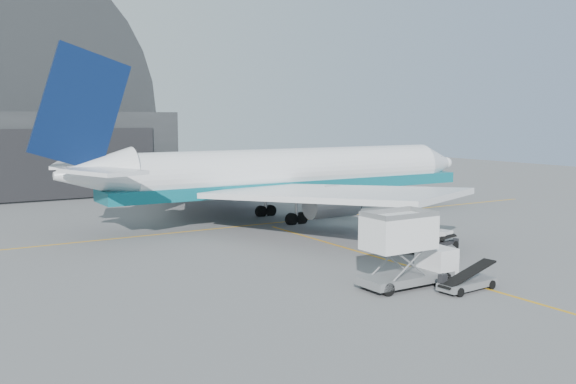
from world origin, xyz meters
TOP-DOWN VIEW (x-y plane):
  - ground at (0.00, 0.00)m, footprint 200.00×200.00m
  - taxi_lines at (0.00, 12.67)m, footprint 80.00×42.12m
  - distant_bldg_a at (38.00, 72.00)m, footprint 14.00×8.00m
  - distant_bldg_b at (55.00, 68.00)m, footprint 8.00×6.00m
  - airliner at (2.93, 21.37)m, footprint 51.74×50.18m
  - catering_truck at (-4.26, -7.00)m, footprint 7.06×2.81m
  - pushback_tug at (5.97, 0.37)m, footprint 4.16×3.01m
  - belt_loader_a at (-1.49, -9.88)m, footprint 4.74×1.94m
  - belt_loader_b at (4.77, 0.01)m, footprint 4.01×3.15m
  - traffic_cone at (0.86, 3.96)m, footprint 0.32×0.32m

SIDE VIEW (x-z plane):
  - ground at x=0.00m, z-range 0.00..0.00m
  - distant_bldg_a at x=38.00m, z-range -2.00..2.00m
  - distant_bldg_b at x=55.00m, z-range -1.40..1.40m
  - taxi_lines at x=0.00m, z-range 0.00..0.02m
  - traffic_cone at x=0.86m, z-range -0.01..0.45m
  - belt_loader_b at x=4.77m, z-range -0.30..1.28m
  - belt_loader_a at x=-1.49m, z-range -0.34..1.44m
  - pushback_tug at x=5.97m, z-range -0.22..1.53m
  - catering_truck at x=-4.26m, z-range 0.03..4.86m
  - airliner at x=2.93m, z-range -4.00..14.16m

